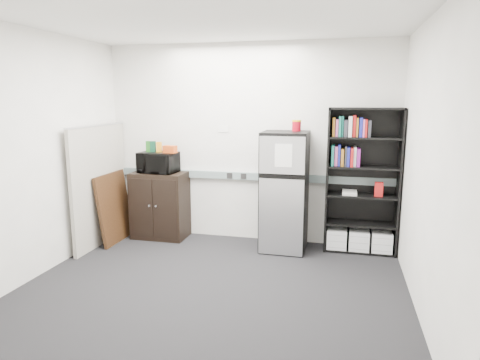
{
  "coord_description": "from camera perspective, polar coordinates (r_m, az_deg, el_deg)",
  "views": [
    {
      "loc": [
        1.26,
        -3.98,
        1.95
      ],
      "look_at": [
        0.09,
        0.9,
        1.0
      ],
      "focal_mm": 32.0,
      "sensor_mm": 36.0,
      "label": 1
    }
  ],
  "objects": [
    {
      "name": "wall_left",
      "position": [
        5.18,
        -25.69,
        2.99
      ],
      "size": [
        0.02,
        3.5,
        2.7
      ],
      "primitive_type": "cube",
      "color": "white",
      "rests_on": "floor"
    },
    {
      "name": "cubicle_partition",
      "position": [
        6.07,
        -18.16,
        -0.63
      ],
      "size": [
        0.06,
        1.3,
        1.62
      ],
      "color": "#9D968B",
      "rests_on": "floor"
    },
    {
      "name": "framed_poster",
      "position": [
        6.17,
        -16.41,
        -3.53
      ],
      "size": [
        0.17,
        0.74,
        0.95
      ],
      "rotation": [
        0.0,
        -0.13,
        0.0
      ],
      "color": "black",
      "rests_on": "floor"
    },
    {
      "name": "bookshelf",
      "position": [
        5.65,
        15.98,
        -0.29
      ],
      "size": [
        0.9,
        0.34,
        1.85
      ],
      "color": "black",
      "rests_on": "floor"
    },
    {
      "name": "cabinet",
      "position": [
        6.2,
        -10.6,
        -3.29
      ],
      "size": [
        0.75,
        0.5,
        0.94
      ],
      "color": "black",
      "rests_on": "floor"
    },
    {
      "name": "refrigerator",
      "position": [
        5.57,
        5.94,
        -1.53
      ],
      "size": [
        0.59,
        0.61,
        1.55
      ],
      "rotation": [
        0.0,
        0.0,
        -0.01
      ],
      "color": "black",
      "rests_on": "floor"
    },
    {
      "name": "wall_note",
      "position": [
        5.96,
        -2.24,
        6.86
      ],
      "size": [
        0.14,
        0.0,
        0.1
      ],
      "primitive_type": "cube",
      "color": "white",
      "rests_on": "wall_back"
    },
    {
      "name": "snack_bag",
      "position": [
        5.95,
        -9.31,
        4.07
      ],
      "size": [
        0.2,
        0.13,
        0.1
      ],
      "primitive_type": "cube",
      "rotation": [
        0.0,
        0.0,
        -0.19
      ],
      "color": "#BF4413",
      "rests_on": "microwave"
    },
    {
      "name": "snack_box_a",
      "position": [
        6.13,
        -12.07,
        4.4
      ],
      "size": [
        0.08,
        0.06,
        0.15
      ],
      "primitive_type": "cube",
      "rotation": [
        0.0,
        0.0,
        0.17
      ],
      "color": "#1F5E1A",
      "rests_on": "microwave"
    },
    {
      "name": "wall_right",
      "position": [
        4.09,
        23.75,
        1.35
      ],
      "size": [
        0.02,
        3.5,
        2.7
      ],
      "primitive_type": "cube",
      "color": "white",
      "rests_on": "floor"
    },
    {
      "name": "coffee_can",
      "position": [
        5.57,
        7.55,
        7.32
      ],
      "size": [
        0.12,
        0.12,
        0.16
      ],
      "color": "#9B0716",
      "rests_on": "refrigerator"
    },
    {
      "name": "snack_box_c",
      "position": [
        6.07,
        -10.73,
        4.34
      ],
      "size": [
        0.08,
        0.07,
        0.14
      ],
      "primitive_type": "cube",
      "rotation": [
        0.0,
        0.0,
        0.24
      ],
      "color": "orange",
      "rests_on": "microwave"
    },
    {
      "name": "electrical_raceway",
      "position": [
        5.93,
        1.0,
        0.52
      ],
      "size": [
        3.92,
        0.05,
        0.1
      ],
      "primitive_type": "cube",
      "color": "slate",
      "rests_on": "wall_back"
    },
    {
      "name": "ceiling",
      "position": [
        4.24,
        -4.3,
        20.86
      ],
      "size": [
        4.0,
        3.5,
        0.02
      ],
      "primitive_type": "cube",
      "color": "white",
      "rests_on": "wall_back"
    },
    {
      "name": "wall_back",
      "position": [
        5.9,
        1.08,
        4.88
      ],
      "size": [
        4.0,
        0.02,
        2.7
      ],
      "primitive_type": "cube",
      "color": "white",
      "rests_on": "floor"
    },
    {
      "name": "snack_box_b",
      "position": [
        6.1,
        -11.53,
        4.4
      ],
      "size": [
        0.07,
        0.06,
        0.15
      ],
      "primitive_type": "cube",
      "rotation": [
        0.0,
        0.0,
        0.1
      ],
      "color": "#0D3A25",
      "rests_on": "microwave"
    },
    {
      "name": "floor",
      "position": [
        4.61,
        -3.81,
        -14.36
      ],
      "size": [
        4.0,
        4.0,
        0.0
      ],
      "primitive_type": "plane",
      "color": "black",
      "rests_on": "ground"
    },
    {
      "name": "microwave",
      "position": [
        6.07,
        -10.86,
        2.3
      ],
      "size": [
        0.55,
        0.39,
        0.29
      ],
      "primitive_type": "imported",
      "rotation": [
        0.0,
        0.0,
        -0.09
      ],
      "color": "black",
      "rests_on": "cabinet"
    }
  ]
}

